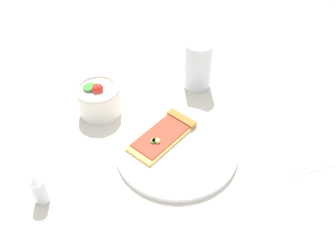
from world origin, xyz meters
name	(u,v)px	position (x,y,z in m)	size (l,w,h in m)	color
ground_plane	(187,161)	(0.00, 0.00, 0.00)	(2.40, 2.40, 0.00)	beige
plate	(177,150)	(0.01, -0.03, 0.01)	(0.26, 0.26, 0.01)	white
pizza_slice_main	(165,134)	(0.02, -0.07, 0.02)	(0.17, 0.14, 0.02)	#E5B256
salad_bowl	(99,99)	(0.13, -0.22, 0.04)	(0.10, 0.10, 0.09)	white
soda_glass	(198,66)	(-0.12, -0.23, 0.06)	(0.07, 0.07, 0.13)	silver
paper_napkin	(310,148)	(-0.27, 0.07, 0.00)	(0.15, 0.11, 0.00)	silver
pepper_shaker	(39,189)	(0.30, -0.01, 0.03)	(0.03, 0.03, 0.07)	silver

